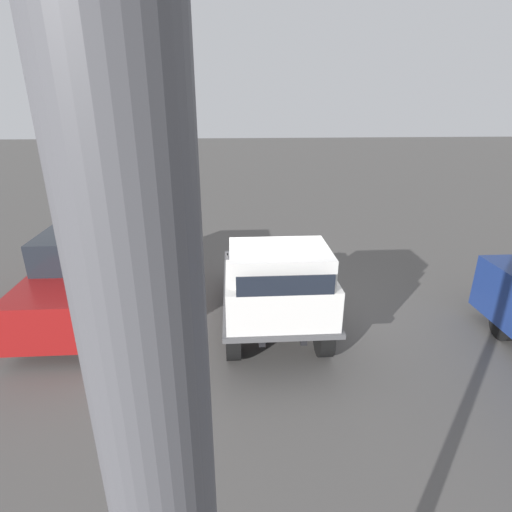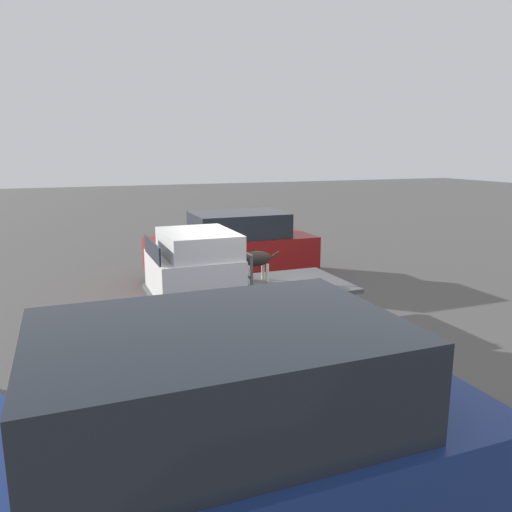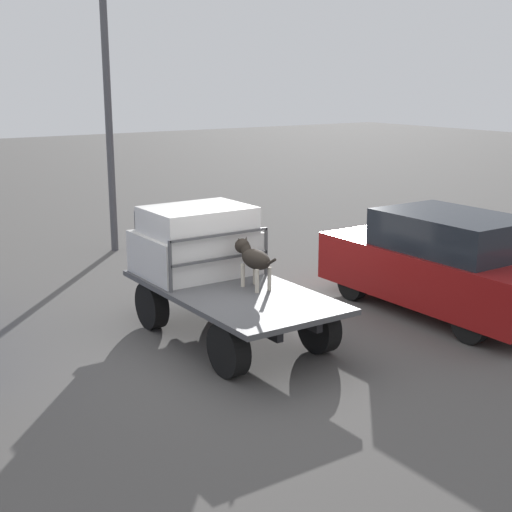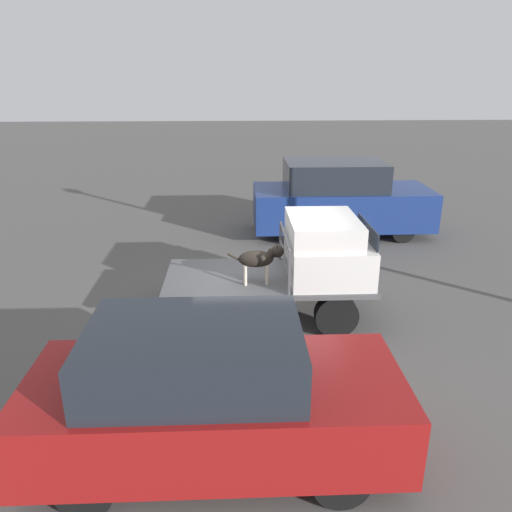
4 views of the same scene
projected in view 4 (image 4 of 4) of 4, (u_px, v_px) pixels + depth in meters
The scene contains 7 objects.
ground_plane at pixel (267, 315), 9.30m from camera, with size 80.00×80.00×0.00m, color #514F4C.
flatbed_truck at pixel (267, 287), 9.10m from camera, with size 3.67×1.84×0.80m.
truck_cab at pixel (326, 248), 8.89m from camera, with size 1.41×1.72×1.08m.
truck_headboard at pixel (285, 249), 8.86m from camera, with size 0.04×1.72×0.77m.
dog at pixel (261, 258), 8.58m from camera, with size 1.02×0.29×0.72m.
parked_sedan at pixel (210, 396), 5.60m from camera, with size 4.21×1.77×1.70m.
parked_pickup_far at pixel (340, 199), 13.74m from camera, with size 4.82×2.02×2.02m.
Camera 4 is at (-0.56, -8.32, 4.26)m, focal length 35.00 mm.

